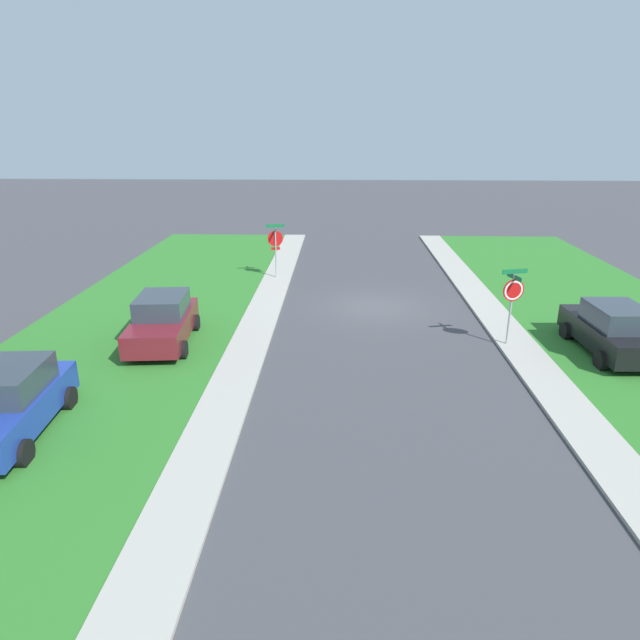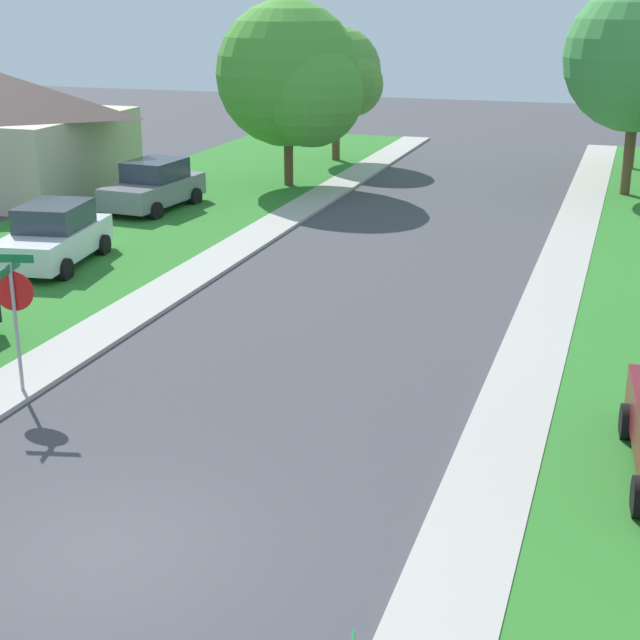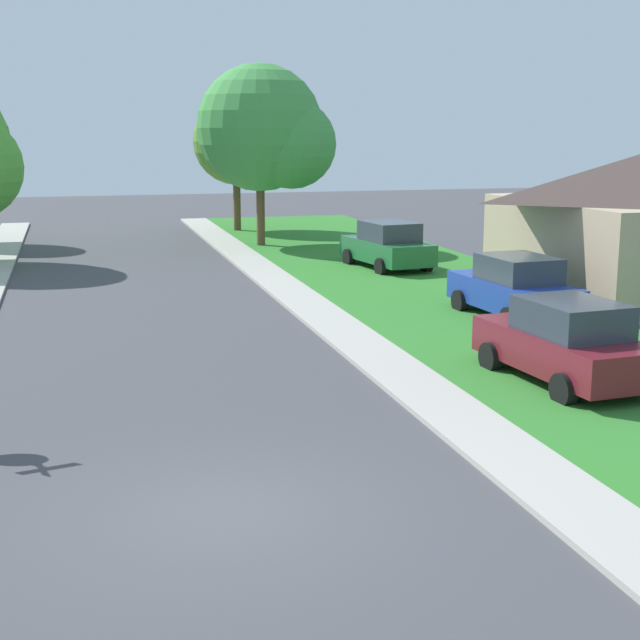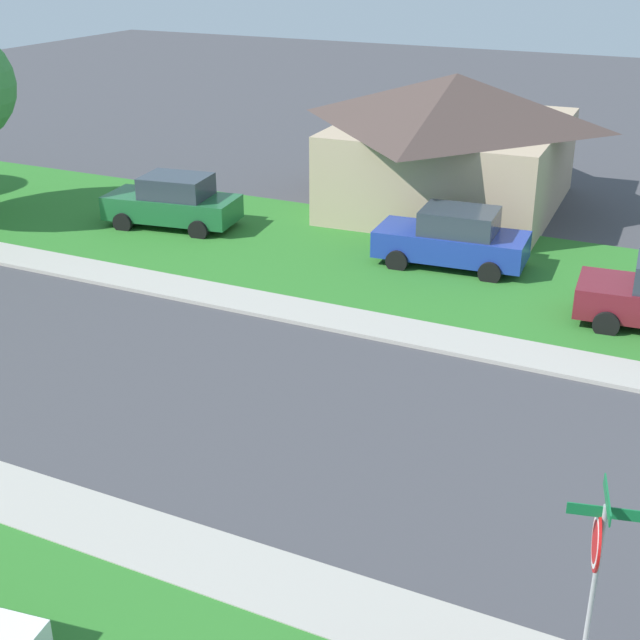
{
  "view_description": "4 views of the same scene",
  "coord_description": "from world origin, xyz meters",
  "px_view_note": "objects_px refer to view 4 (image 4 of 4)",
  "views": [
    {
      "loc": [
        1.57,
        22.54,
        7.25
      ],
      "look_at": [
        2.17,
        5.83,
        1.4
      ],
      "focal_mm": 31.01,
      "sensor_mm": 36.0,
      "label": 1
    },
    {
      "loc": [
        6.38,
        -10.03,
        7.28
      ],
      "look_at": [
        0.98,
        6.42,
        1.4
      ],
      "focal_mm": 54.29,
      "sensor_mm": 36.0,
      "label": 2
    },
    {
      "loc": [
        -1.82,
        -11.79,
        5.17
      ],
      "look_at": [
        2.82,
        5.61,
        1.4
      ],
      "focal_mm": 52.3,
      "sensor_mm": 36.0,
      "label": 3
    },
    {
      "loc": [
        -13.92,
        3.57,
        9.02
      ],
      "look_at": [
        1.67,
        11.14,
        1.4
      ],
      "focal_mm": 50.02,
      "sensor_mm": 36.0,
      "label": 4
    }
  ],
  "objects_px": {
    "stop_sign_far_corner": "(597,553)",
    "house_right_setback": "(453,140)",
    "car_green_near_corner": "(173,202)",
    "car_blue_driveway_right": "(453,239)"
  },
  "relations": [
    {
      "from": "stop_sign_far_corner",
      "to": "car_blue_driveway_right",
      "type": "bearing_deg",
      "value": 24.54
    },
    {
      "from": "stop_sign_far_corner",
      "to": "house_right_setback",
      "type": "relative_size",
      "value": 0.29
    },
    {
      "from": "house_right_setback",
      "to": "car_blue_driveway_right",
      "type": "bearing_deg",
      "value": -161.12
    },
    {
      "from": "house_right_setback",
      "to": "car_green_near_corner",
      "type": "bearing_deg",
      "value": 130.78
    },
    {
      "from": "stop_sign_far_corner",
      "to": "house_right_setback",
      "type": "distance_m",
      "value": 21.58
    },
    {
      "from": "car_green_near_corner",
      "to": "house_right_setback",
      "type": "height_order",
      "value": "house_right_setback"
    },
    {
      "from": "stop_sign_far_corner",
      "to": "car_blue_driveway_right",
      "type": "distance_m",
      "value": 15.36
    },
    {
      "from": "stop_sign_far_corner",
      "to": "car_green_near_corner",
      "type": "height_order",
      "value": "stop_sign_far_corner"
    },
    {
      "from": "car_green_near_corner",
      "to": "house_right_setback",
      "type": "distance_m",
      "value": 9.81
    },
    {
      "from": "stop_sign_far_corner",
      "to": "car_blue_driveway_right",
      "type": "height_order",
      "value": "stop_sign_far_corner"
    }
  ]
}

